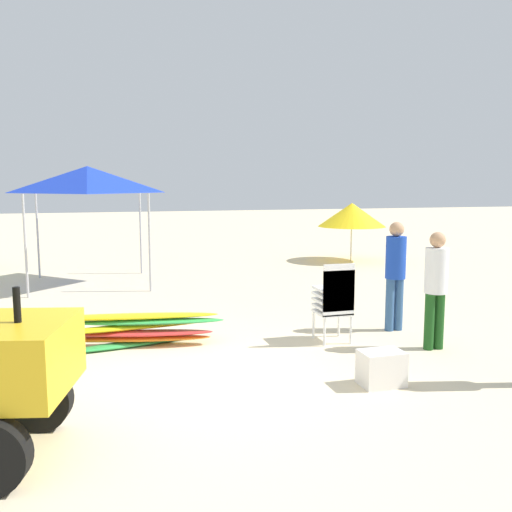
# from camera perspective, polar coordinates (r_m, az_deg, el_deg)

# --- Properties ---
(ground) EXTENTS (80.00, 80.00, 0.00)m
(ground) POSITION_cam_1_polar(r_m,az_deg,el_deg) (6.87, -6.60, -12.54)
(ground) COLOR beige
(stacked_plastic_chairs) EXTENTS (0.48, 0.48, 1.20)m
(stacked_plastic_chairs) POSITION_cam_1_polar(r_m,az_deg,el_deg) (8.19, 8.20, -4.19)
(stacked_plastic_chairs) COLOR white
(stacked_plastic_chairs) RESTS_ON ground
(surfboard_pile) EXTENTS (2.69, 0.80, 0.48)m
(surfboard_pile) POSITION_cam_1_polar(r_m,az_deg,el_deg) (8.24, -12.32, -7.42)
(surfboard_pile) COLOR green
(surfboard_pile) RESTS_ON ground
(lifeguard_near_center) EXTENTS (0.32, 0.32, 1.68)m
(lifeguard_near_center) POSITION_cam_1_polar(r_m,az_deg,el_deg) (8.16, 18.12, -2.62)
(lifeguard_near_center) COLOR #194C19
(lifeguard_near_center) RESTS_ON ground
(lifeguard_near_right) EXTENTS (0.32, 0.32, 1.75)m
(lifeguard_near_right) POSITION_cam_1_polar(r_m,az_deg,el_deg) (9.02, 14.23, -1.24)
(lifeguard_near_right) COLOR #33598C
(lifeguard_near_right) RESTS_ON ground
(popup_canopy) EXTENTS (2.56, 2.56, 2.74)m
(popup_canopy) POSITION_cam_1_polar(r_m,az_deg,el_deg) (13.31, -17.03, 7.55)
(popup_canopy) COLOR #B2B2B7
(popup_canopy) RESTS_ON ground
(beach_umbrella_left) EXTENTS (2.04, 2.04, 1.76)m
(beach_umbrella_left) POSITION_cam_1_polar(r_m,az_deg,el_deg) (16.88, 9.88, 4.23)
(beach_umbrella_left) COLOR beige
(beach_umbrella_left) RESTS_ON ground
(cooler_box) EXTENTS (0.50, 0.36, 0.41)m
(cooler_box) POSITION_cam_1_polar(r_m,az_deg,el_deg) (6.73, 12.84, -11.25)
(cooler_box) COLOR white
(cooler_box) RESTS_ON ground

